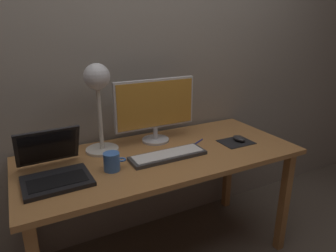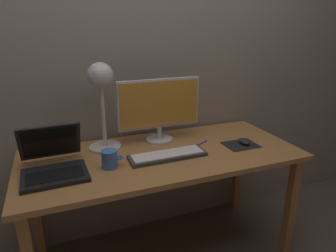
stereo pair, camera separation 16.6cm
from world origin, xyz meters
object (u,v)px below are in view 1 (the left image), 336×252
at_px(keyboard_main, 168,155).
at_px(laptop, 53,164).
at_px(monitor, 155,107).
at_px(coffee_mug, 112,162).
at_px(pen, 197,143).
at_px(mouse, 239,138).
at_px(desk_lamp, 98,90).

relative_size(keyboard_main, laptop, 1.21).
xyz_separation_m(monitor, coffee_mug, (-0.37, -0.26, -0.18)).
xyz_separation_m(monitor, keyboard_main, (-0.04, -0.26, -0.21)).
relative_size(keyboard_main, pen, 3.15).
xyz_separation_m(monitor, mouse, (0.47, -0.25, -0.21)).
distance_m(coffee_mug, pen, 0.60).
xyz_separation_m(monitor, laptop, (-0.65, -0.19, -0.16)).
bearing_deg(coffee_mug, desk_lamp, 85.16).
distance_m(keyboard_main, desk_lamp, 0.53).
distance_m(monitor, laptop, 0.69).
xyz_separation_m(desk_lamp, mouse, (0.82, -0.26, -0.35)).
distance_m(monitor, pen, 0.35).
height_order(monitor, pen, monitor).
relative_size(keyboard_main, coffee_mug, 3.74).
height_order(monitor, mouse, monitor).
bearing_deg(keyboard_main, pen, 21.61).
distance_m(monitor, coffee_mug, 0.49).
relative_size(monitor, desk_lamp, 1.02).
distance_m(desk_lamp, coffee_mug, 0.42).
bearing_deg(coffee_mug, pen, 10.65).
bearing_deg(mouse, desk_lamp, 162.59).
xyz_separation_m(laptop, desk_lamp, (0.30, 0.20, 0.30)).
bearing_deg(monitor, mouse, -28.14).
height_order(keyboard_main, pen, keyboard_main).
bearing_deg(laptop, monitor, 16.58).
xyz_separation_m(laptop, pen, (0.86, 0.04, -0.06)).
height_order(keyboard_main, desk_lamp, desk_lamp).
bearing_deg(monitor, desk_lamp, 179.23).
distance_m(laptop, mouse, 1.12).
relative_size(desk_lamp, pen, 3.67).
relative_size(mouse, pen, 0.69).
distance_m(monitor, desk_lamp, 0.37).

